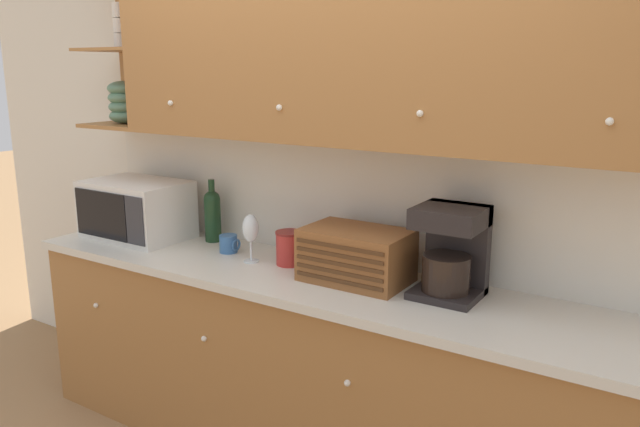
% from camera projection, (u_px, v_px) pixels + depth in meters
% --- Properties ---
extents(wall_back, '(5.39, 0.06, 2.60)m').
position_uv_depth(wall_back, '(347.00, 182.00, 2.96)').
color(wall_back, silver).
rests_on(wall_back, ground_plane).
extents(counter_unit, '(3.01, 0.61, 0.93)m').
position_uv_depth(counter_unit, '(310.00, 369.00, 2.89)').
color(counter_unit, '#A36B38').
rests_on(counter_unit, ground_plane).
extents(backsplash_panel, '(2.99, 0.01, 0.58)m').
position_uv_depth(backsplash_panel, '(343.00, 200.00, 2.95)').
color(backsplash_panel, silver).
rests_on(backsplash_panel, counter_unit).
extents(upper_cabinets, '(2.99, 0.36, 0.86)m').
position_uv_depth(upper_cabinets, '(357.00, 41.00, 2.57)').
color(upper_cabinets, '#A36B38').
rests_on(upper_cabinets, backsplash_panel).
extents(microwave, '(0.55, 0.37, 0.31)m').
position_uv_depth(microwave, '(136.00, 209.00, 3.36)').
color(microwave, silver).
rests_on(microwave, counter_unit).
extents(wine_bottle, '(0.09, 0.09, 0.33)m').
position_uv_depth(wine_bottle, '(213.00, 213.00, 3.28)').
color(wine_bottle, '#19381E').
rests_on(wine_bottle, counter_unit).
extents(mug, '(0.10, 0.09, 0.09)m').
position_uv_depth(mug, '(229.00, 244.00, 3.10)').
color(mug, '#38669E').
rests_on(mug, counter_unit).
extents(wine_glass, '(0.08, 0.08, 0.23)m').
position_uv_depth(wine_glass, '(251.00, 230.00, 2.92)').
color(wine_glass, silver).
rests_on(wine_glass, counter_unit).
extents(storage_canister, '(0.13, 0.13, 0.16)m').
position_uv_depth(storage_canister, '(289.00, 248.00, 2.90)').
color(storage_canister, '#B22D28').
rests_on(storage_canister, counter_unit).
extents(bread_box, '(0.45, 0.30, 0.23)m').
position_uv_depth(bread_box, '(356.00, 255.00, 2.67)').
color(bread_box, brown).
rests_on(bread_box, counter_unit).
extents(coffee_maker, '(0.26, 0.25, 0.37)m').
position_uv_depth(coffee_maker, '(451.00, 251.00, 2.49)').
color(coffee_maker, black).
rests_on(coffee_maker, counter_unit).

